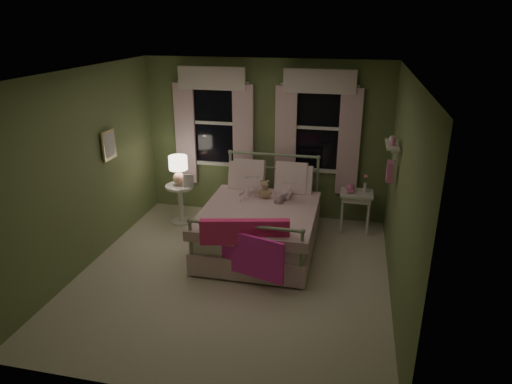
% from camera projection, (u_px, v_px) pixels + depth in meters
% --- Properties ---
extents(room_shell, '(4.20, 4.20, 4.20)m').
position_uv_depth(room_shell, '(231.00, 182.00, 5.55)').
color(room_shell, '#EFE5CE').
rests_on(room_shell, ground).
extents(bed, '(1.58, 2.04, 1.18)m').
position_uv_depth(bed, '(261.00, 223.00, 6.62)').
color(bed, white).
rests_on(bed, ground).
extents(pink_throw, '(1.10, 0.42, 0.71)m').
position_uv_depth(pink_throw, '(244.00, 241.00, 5.61)').
color(pink_throw, '#FF3180').
rests_on(pink_throw, bed).
extents(child_left, '(0.30, 0.21, 0.77)m').
position_uv_depth(child_left, '(249.00, 175.00, 6.86)').
color(child_left, '#F7D1DD').
rests_on(child_left, bed).
extents(child_right, '(0.40, 0.34, 0.71)m').
position_uv_depth(child_right, '(286.00, 180.00, 6.76)').
color(child_right, '#F7D1DD').
rests_on(child_right, bed).
extents(book_left, '(0.22, 0.17, 0.26)m').
position_uv_depth(book_left, '(245.00, 180.00, 6.63)').
color(book_left, beige).
rests_on(book_left, child_left).
extents(book_right, '(0.21, 0.13, 0.26)m').
position_uv_depth(book_right, '(283.00, 186.00, 6.53)').
color(book_right, beige).
rests_on(book_right, child_right).
extents(teddy_bear, '(0.22, 0.17, 0.29)m').
position_uv_depth(teddy_bear, '(265.00, 191.00, 6.72)').
color(teddy_bear, tan).
rests_on(teddy_bear, bed).
extents(nightstand_left, '(0.46, 0.46, 0.65)m').
position_uv_depth(nightstand_left, '(180.00, 199.00, 7.42)').
color(nightstand_left, white).
rests_on(nightstand_left, ground).
extents(table_lamp, '(0.30, 0.30, 0.47)m').
position_uv_depth(table_lamp, '(178.00, 167.00, 7.23)').
color(table_lamp, '#FFB096').
rests_on(table_lamp, nightstand_left).
extents(book_nightstand, '(0.19, 0.24, 0.02)m').
position_uv_depth(book_nightstand, '(184.00, 187.00, 7.25)').
color(book_nightstand, beige).
rests_on(book_nightstand, nightstand_left).
extents(nightstand_right, '(0.50, 0.40, 0.64)m').
position_uv_depth(nightstand_right, '(356.00, 198.00, 7.09)').
color(nightstand_right, white).
rests_on(nightstand_right, ground).
extents(pink_toy, '(0.14, 0.19, 0.14)m').
position_uv_depth(pink_toy, '(351.00, 188.00, 7.05)').
color(pink_toy, pink).
rests_on(pink_toy, nightstand_right).
extents(bud_vase, '(0.06, 0.06, 0.28)m').
position_uv_depth(bud_vase, '(366.00, 183.00, 7.02)').
color(bud_vase, white).
rests_on(bud_vase, nightstand_right).
extents(window_left, '(1.34, 0.13, 1.96)m').
position_uv_depth(window_left, '(214.00, 119.00, 7.46)').
color(window_left, black).
rests_on(window_left, room_shell).
extents(window_right, '(1.34, 0.13, 1.96)m').
position_uv_depth(window_right, '(318.00, 124.00, 7.12)').
color(window_right, black).
rests_on(window_right, room_shell).
extents(wall_shelf, '(0.15, 0.50, 0.60)m').
position_uv_depth(wall_shelf, '(391.00, 158.00, 5.73)').
color(wall_shelf, white).
rests_on(wall_shelf, room_shell).
extents(framed_picture, '(0.03, 0.32, 0.42)m').
position_uv_depth(framed_picture, '(109.00, 145.00, 6.42)').
color(framed_picture, beige).
rests_on(framed_picture, room_shell).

